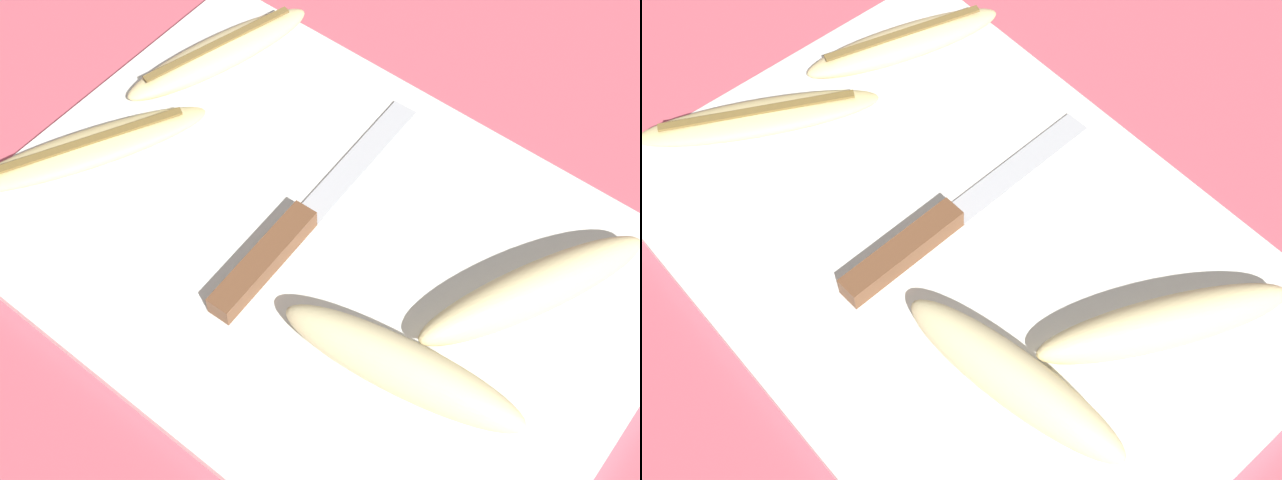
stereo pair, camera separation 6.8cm
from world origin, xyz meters
TOP-DOWN VIEW (x-y plane):
  - ground_plane at (0.00, 0.00)m, footprint 4.00×4.00m
  - cutting_board at (0.00, 0.00)m, footprint 0.51×0.37m
  - knife at (-0.02, -0.02)m, footprint 0.03×0.25m
  - banana_ripe_center at (0.15, 0.06)m, footprint 0.12×0.19m
  - banana_spotted_left at (-0.21, -0.05)m, footprint 0.13×0.20m
  - banana_soft_right at (0.11, -0.05)m, footprint 0.19×0.07m
  - banana_mellow_near at (-0.19, 0.10)m, footprint 0.09×0.19m

SIDE VIEW (x-z plane):
  - ground_plane at x=0.00m, z-range 0.00..0.00m
  - cutting_board at x=0.00m, z-range 0.00..0.01m
  - knife at x=-0.02m, z-range 0.01..0.03m
  - banana_spotted_left at x=-0.21m, z-range 0.01..0.03m
  - banana_mellow_near at x=-0.19m, z-range 0.01..0.03m
  - banana_ripe_center at x=0.15m, z-range 0.01..0.05m
  - banana_soft_right at x=0.11m, z-range 0.01..0.05m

